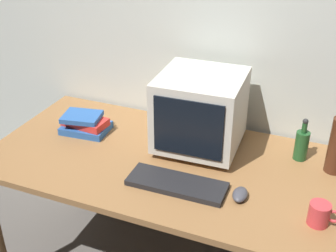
% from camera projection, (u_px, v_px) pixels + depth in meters
% --- Properties ---
extents(back_wall, '(4.00, 0.08, 2.50)m').
position_uv_depth(back_wall, '(204.00, 28.00, 2.17)').
color(back_wall, beige).
rests_on(back_wall, ground).
extents(desk, '(1.69, 0.84, 0.76)m').
position_uv_depth(desk, '(168.00, 175.00, 2.06)').
color(desk, olive).
rests_on(desk, ground).
extents(crt_monitor, '(0.39, 0.40, 0.37)m').
position_uv_depth(crt_monitor, '(200.00, 111.00, 2.03)').
color(crt_monitor, beige).
rests_on(crt_monitor, desk).
extents(keyboard, '(0.42, 0.16, 0.02)m').
position_uv_depth(keyboard, '(177.00, 184.00, 1.84)').
color(keyboard, black).
rests_on(keyboard, desk).
extents(computer_mouse, '(0.07, 0.10, 0.04)m').
position_uv_depth(computer_mouse, '(240.00, 194.00, 1.76)').
color(computer_mouse, '#3F3F47').
rests_on(computer_mouse, desk).
extents(bottle_short, '(0.06, 0.06, 0.21)m').
position_uv_depth(bottle_short, '(302.00, 144.00, 1.99)').
color(bottle_short, '#1E4C23').
rests_on(bottle_short, desk).
extents(book_stack, '(0.24, 0.19, 0.10)m').
position_uv_depth(book_stack, '(85.00, 124.00, 2.23)').
color(book_stack, '#28569E').
rests_on(book_stack, desk).
extents(mug, '(0.12, 0.08, 0.09)m').
position_uv_depth(mug, '(320.00, 214.00, 1.62)').
color(mug, '#CC383D').
rests_on(mug, desk).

